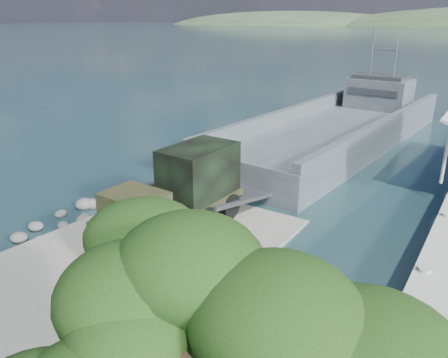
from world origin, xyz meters
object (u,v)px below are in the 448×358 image
at_px(military_truck, 180,193).
at_px(soldier, 129,220).
at_px(overhang_tree, 167,342).
at_px(landing_craft, 335,135).

bearing_deg(military_truck, soldier, -124.26).
height_order(military_truck, soldier, military_truck).
bearing_deg(overhang_tree, military_truck, 128.14).
distance_m(landing_craft, overhang_tree, 33.32).
bearing_deg(military_truck, landing_craft, 91.07).
bearing_deg(overhang_tree, landing_craft, 104.31).
relative_size(military_truck, overhang_tree, 1.15).
height_order(military_truck, overhang_tree, overhang_tree).
xyz_separation_m(soldier, overhang_tree, (10.19, -8.99, 4.11)).
xyz_separation_m(military_truck, overhang_tree, (8.66, -11.03, 3.05)).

